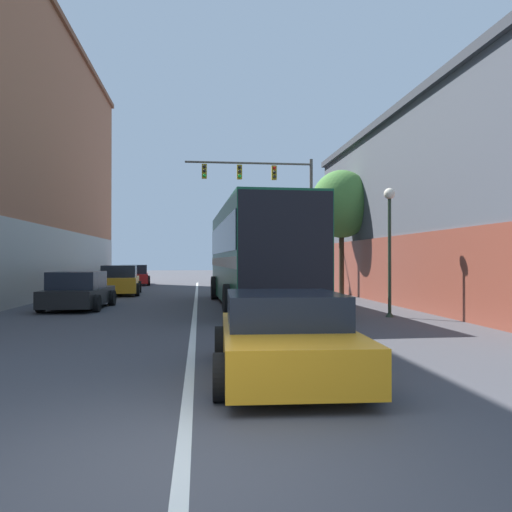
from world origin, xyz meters
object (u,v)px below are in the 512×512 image
Objects in this scene: hatchback_foreground at (285,336)px; parked_car_left_near at (78,291)px; street_lamp at (390,238)px; street_tree_near at (341,204)px; parked_car_left_mid at (134,275)px; parked_car_left_far at (120,281)px; bus at (256,252)px; traffic_signal_gantry at (273,193)px.

parked_car_left_near is (-5.47, 10.75, 0.03)m from hatchback_foreground.
parked_car_left_near is 1.01× the size of street_lamp.
street_tree_near is (10.86, 4.76, 3.72)m from parked_car_left_near.
parked_car_left_mid is (-0.27, 17.03, 0.04)m from parked_car_left_near.
parked_car_left_far is at bearing -0.16° from parked_car_left_near.
street_lamp is 0.65× the size of street_tree_near.
bus is 9.25m from parked_car_left_far.
bus is at bearing -135.66° from street_tree_near.
bus is at bearing 132.85° from street_lamp.
bus is 2.85× the size of hatchback_foreground.
parked_car_left_far reaches higher than parked_car_left_mid.
parked_car_left_near is at bearing 175.10° from parked_car_left_mid.
parked_car_left_far is at bearing 131.58° from street_lamp.
parked_car_left_far is (-5.99, 6.93, -1.33)m from bus.
parked_car_left_mid reaches higher than parked_car_left_near.
traffic_signal_gantry is at bearing 116.64° from street_tree_near.
traffic_signal_gantry is (8.60, -7.23, 4.84)m from parked_car_left_mid.
bus is 6.44m from parked_car_left_near.
bus is 2.49× the size of parked_car_left_mid.
traffic_signal_gantry is 1.26× the size of street_tree_near.
parked_car_left_mid is 0.77× the size of street_tree_near.
street_tree_near reaches higher than street_lamp.
parked_car_left_mid is (-5.74, 27.78, 0.07)m from hatchback_foreground.
parked_car_left_near is at bearing 29.31° from hatchback_foreground.
parked_car_left_near is 10.69m from street_lamp.
street_lamp is (9.60, -10.83, 1.69)m from parked_car_left_far.
street_tree_near reaches higher than parked_car_left_far.
parked_car_left_far reaches higher than parked_car_left_near.
parked_car_left_far reaches higher than hatchback_foreground.
traffic_signal_gantry is (8.33, 9.80, 4.87)m from parked_car_left_near.
parked_car_left_mid is 9.83m from parked_car_left_far.
parked_car_left_near is 17.03m from parked_car_left_mid.
parked_car_left_mid is 12.23m from traffic_signal_gantry.
street_lamp is at bearing -83.30° from traffic_signal_gantry.
street_lamp is (1.58, -13.41, -3.11)m from traffic_signal_gantry.
traffic_signal_gantry reaches higher than bus.
hatchback_foreground is 21.32m from traffic_signal_gantry.
hatchback_foreground is at bearing -121.81° from street_lamp.
parked_car_left_far is 9.70m from traffic_signal_gantry.
parked_car_left_near is 0.86× the size of parked_car_left_mid.
bus is 1.91× the size of street_tree_near.
street_tree_near reaches higher than parked_car_left_mid.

